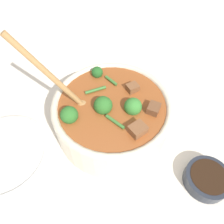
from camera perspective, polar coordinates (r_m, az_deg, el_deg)
The scene contains 4 objects.
ground_plane at distance 0.57m, azimuth 0.00°, elevation -4.03°, with size 4.00×4.00×0.00m, color silver.
stew_bowl at distance 0.52m, azimuth -0.06°, elevation -0.54°, with size 0.32×0.27×0.28m.
condiment_bowl at distance 0.53m, azimuth 23.59°, elevation -15.64°, with size 0.10×0.10×0.03m.
empty_plate at distance 0.58m, azimuth -26.64°, elevation -9.87°, with size 0.22×0.22×0.02m.
Camera 1 is at (-0.04, -0.31, 0.48)m, focal length 35.00 mm.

